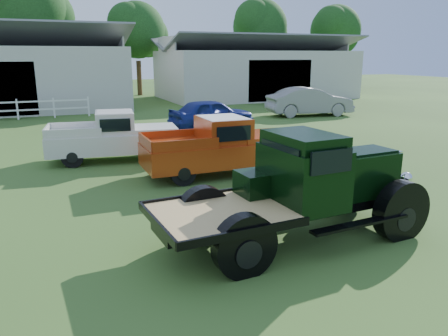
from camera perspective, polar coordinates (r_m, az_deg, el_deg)
name	(u,v)px	position (r m, az deg, el deg)	size (l,w,h in m)	color
ground	(237,227)	(9.72, 1.67, -7.77)	(120.00, 120.00, 0.00)	#32501F
shed_right	(255,67)	(39.41, 4.09, 12.96)	(16.80, 9.20, 5.20)	#B9B6AD
tree_b	(29,30)	(42.22, -24.12, 16.17)	(6.90, 6.90, 11.50)	black
tree_c	(138,46)	(42.10, -11.20, 15.42)	(5.40, 5.40, 9.00)	black
tree_d	(260,42)	(47.46, 4.67, 16.12)	(6.00, 6.00, 10.00)	black
tree_e	(335,44)	(49.99, 14.25, 15.37)	(5.70, 5.70, 9.50)	black
vintage_flatbed	(297,188)	(8.87, 9.52, -2.58)	(5.59, 2.22, 2.22)	black
red_pickup	(220,146)	(13.76, -0.49, 2.95)	(5.04, 1.94, 1.84)	#A3330F
white_pickup	(113,137)	(16.12, -14.29, 4.01)	(4.68, 1.82, 1.72)	beige
misc_car_blue	(212,114)	(22.60, -1.61, 7.11)	(1.79, 4.44, 1.51)	navy
misc_car_grey	(310,102)	(27.91, 11.12, 8.51)	(1.84, 5.27, 1.74)	gray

